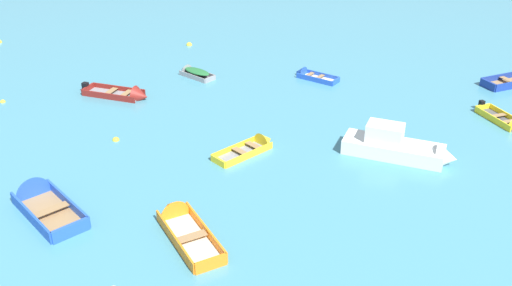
# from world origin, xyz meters

# --- Properties ---
(rowboat_blue_foreground_center) EXTENTS (4.39, 3.90, 1.49)m
(rowboat_blue_foreground_center) POSITION_xyz_m (-8.04, 12.41, 0.24)
(rowboat_blue_foreground_center) COLOR #99754C
(rowboat_blue_foreground_center) RESTS_ON ground_plane
(motor_launch_white_back_row_left) EXTENTS (5.49, 2.49, 1.85)m
(motor_launch_white_back_row_left) POSITION_xyz_m (7.04, 19.20, 0.52)
(motor_launch_white_back_row_left) COLOR white
(motor_launch_white_back_row_left) RESTS_ON ground_plane
(rowboat_yellow_midfield_left) EXTENTS (2.47, 3.28, 0.95)m
(rowboat_yellow_midfield_left) POSITION_xyz_m (12.91, 23.73, 0.16)
(rowboat_yellow_midfield_left) COLOR #4C4C51
(rowboat_yellow_midfield_left) RESTS_ON ground_plane
(rowboat_maroon_center) EXTENTS (4.42, 1.84, 1.18)m
(rowboat_maroon_center) POSITION_xyz_m (-8.50, 23.80, 0.17)
(rowboat_maroon_center) COLOR gray
(rowboat_maroon_center) RESTS_ON ground_plane
(rowboat_orange_outer_right) EXTENTS (3.66, 4.15, 1.21)m
(rowboat_orange_outer_right) POSITION_xyz_m (-1.77, 11.95, 0.21)
(rowboat_orange_outer_right) COLOR beige
(rowboat_orange_outer_right) RESTS_ON ground_plane
(rowboat_blue_cluster_inner) EXTENTS (3.10, 2.13, 0.92)m
(rowboat_blue_cluster_inner) POSITION_xyz_m (1.59, 29.05, 0.15)
(rowboat_blue_cluster_inner) COLOR beige
(rowboat_blue_cluster_inner) RESTS_ON ground_plane
(rowboat_yellow_far_back) EXTENTS (2.90, 3.38, 0.99)m
(rowboat_yellow_far_back) POSITION_xyz_m (0.06, 18.87, 0.15)
(rowboat_yellow_far_back) COLOR gray
(rowboat_yellow_far_back) RESTS_ON ground_plane
(rowboat_grey_midfield_right) EXTENTS (2.81, 2.20, 0.90)m
(rowboat_grey_midfield_right) POSITION_xyz_m (-5.80, 28.04, 0.23)
(rowboat_grey_midfield_right) COLOR #4C4C51
(rowboat_grey_midfield_right) RESTS_ON ground_plane
(mooring_buoy_near_foreground) EXTENTS (0.44, 0.44, 0.44)m
(mooring_buoy_near_foreground) POSITION_xyz_m (-7.78, 34.11, 0.00)
(mooring_buoy_near_foreground) COLOR yellow
(mooring_buoy_near_foreground) RESTS_ON ground_plane
(mooring_buoy_outer_edge) EXTENTS (0.31, 0.31, 0.31)m
(mooring_buoy_outer_edge) POSITION_xyz_m (-15.51, 21.87, 0.00)
(mooring_buoy_outer_edge) COLOR yellow
(mooring_buoy_outer_edge) RESTS_ON ground_plane
(mooring_buoy_between_boats_right) EXTENTS (0.36, 0.36, 0.36)m
(mooring_buoy_between_boats_right) POSITION_xyz_m (-7.12, 18.44, 0.00)
(mooring_buoy_between_boats_right) COLOR yellow
(mooring_buoy_between_boats_right) RESTS_ON ground_plane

